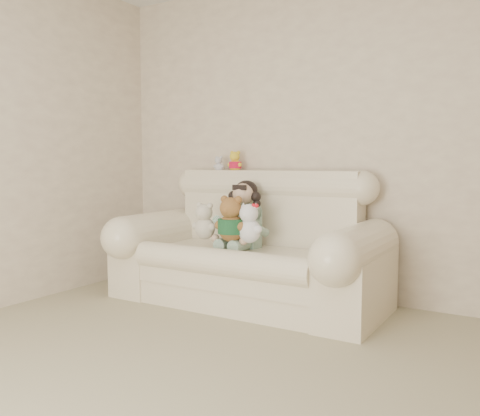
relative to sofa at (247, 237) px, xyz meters
name	(u,v)px	position (x,y,z in m)	size (l,w,h in m)	color
wall_back	(363,135)	(0.74, 0.50, 0.78)	(4.50, 4.50, 0.00)	beige
sofa	(247,237)	(0.00, 0.00, 0.00)	(2.10, 0.95, 1.03)	#F4DEC5
seated_child	(244,213)	(-0.07, 0.08, 0.18)	(0.32, 0.40, 0.54)	#327653
brown_teddy	(231,214)	(-0.05, -0.15, 0.19)	(0.26, 0.20, 0.41)	brown
white_cat	(249,219)	(0.10, -0.12, 0.16)	(0.22, 0.17, 0.35)	white
cream_teddy	(205,217)	(-0.29, -0.14, 0.15)	(0.21, 0.16, 0.33)	beige
yellow_mini_bear	(235,160)	(-0.33, 0.38, 0.60)	(0.14, 0.10, 0.21)	yellow
grey_mini_plush	(219,163)	(-0.48, 0.34, 0.58)	(0.10, 0.08, 0.16)	silver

